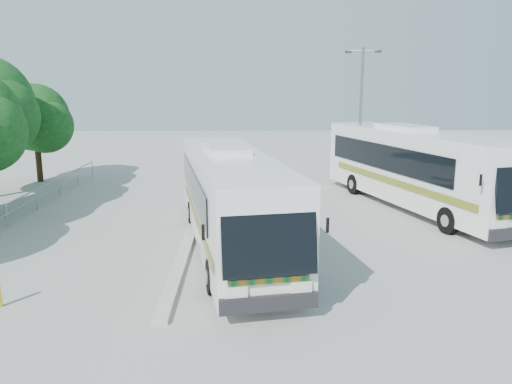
{
  "coord_description": "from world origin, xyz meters",
  "views": [
    {
      "loc": [
        -0.27,
        -17.2,
        5.65
      ],
      "look_at": [
        0.24,
        1.25,
        1.78
      ],
      "focal_mm": 35.0,
      "sensor_mm": 36.0,
      "label": 1
    }
  ],
  "objects_px": {
    "tree_far_e": "(36,118)",
    "coach_main": "(231,198)",
    "lamppost": "(360,113)",
    "coach_adjacent": "(416,166)"
  },
  "relations": [
    {
      "from": "tree_far_e",
      "to": "coach_main",
      "type": "distance_m",
      "value": 18.04
    },
    {
      "from": "coach_main",
      "to": "lamppost",
      "type": "distance_m",
      "value": 12.38
    },
    {
      "from": "tree_far_e",
      "to": "coach_adjacent",
      "type": "distance_m",
      "value": 21.92
    },
    {
      "from": "tree_far_e",
      "to": "lamppost",
      "type": "xyz_separation_m",
      "value": [
        18.78,
        -3.34,
        0.4
      ]
    },
    {
      "from": "coach_adjacent",
      "to": "lamppost",
      "type": "relative_size",
      "value": 1.73
    },
    {
      "from": "coach_adjacent",
      "to": "lamppost",
      "type": "bearing_deg",
      "value": 98.2
    },
    {
      "from": "lamppost",
      "to": "tree_far_e",
      "type": "bearing_deg",
      "value": -174.31
    },
    {
      "from": "tree_far_e",
      "to": "lamppost",
      "type": "height_order",
      "value": "lamppost"
    },
    {
      "from": "coach_main",
      "to": "lamppost",
      "type": "height_order",
      "value": "lamppost"
    },
    {
      "from": "tree_far_e",
      "to": "coach_main",
      "type": "height_order",
      "value": "tree_far_e"
    }
  ]
}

